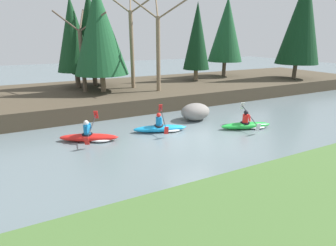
{
  "coord_description": "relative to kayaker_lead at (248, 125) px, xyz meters",
  "views": [
    {
      "loc": [
        -6.41,
        -9.83,
        4.56
      ],
      "look_at": [
        -0.93,
        1.26,
        0.55
      ],
      "focal_mm": 28.0,
      "sensor_mm": 36.0,
      "label": 1
    }
  ],
  "objects": [
    {
      "name": "conifer_tree_right",
      "position": [
        11.96,
        7.03,
        5.91
      ],
      "size": [
        3.74,
        3.74,
        8.95
      ],
      "color": "brown",
      "rests_on": "riverbank_far"
    },
    {
      "name": "bare_tree_mid_upstream",
      "position": [
        -6.72,
        9.05,
        3.38
      ],
      "size": [
        3.07,
        3.03,
        5.52
      ],
      "color": "brown",
      "rests_on": "riverbank_far"
    },
    {
      "name": "conifer_tree_mid_right",
      "position": [
        7.02,
        11.22,
        5.11
      ],
      "size": [
        3.3,
        3.3,
        7.25
      ],
      "color": "brown",
      "rests_on": "riverbank_far"
    },
    {
      "name": "bare_tree_mid_downstream",
      "position": [
        -3.16,
        9.11,
        4.19
      ],
      "size": [
        3.98,
        3.93,
        7.25
      ],
      "color": "#7A664C",
      "rests_on": "riverbank_far"
    },
    {
      "name": "kayaker_middle",
      "position": [
        -4.27,
        1.58,
        0.0
      ],
      "size": [
        2.77,
        2.03,
        1.2
      ],
      "rotation": [
        0.0,
        0.0,
        -0.29
      ],
      "color": "#1993D6",
      "rests_on": "ground"
    },
    {
      "name": "conifer_tree_left",
      "position": [
        -5.58,
        8.5,
        4.8
      ],
      "size": [
        3.64,
        3.64,
        6.84
      ],
      "color": "#7A664C",
      "rests_on": "riverbank_far"
    },
    {
      "name": "ground_plane",
      "position": [
        -3.19,
        -0.08,
        -0.2
      ],
      "size": [
        90.0,
        90.0,
        0.0
      ],
      "primitive_type": "plane",
      "color": "slate"
    },
    {
      "name": "conifer_tree_centre",
      "position": [
        3.11,
        10.2,
        4.51
      ],
      "size": [
        2.31,
        2.31,
        6.53
      ],
      "color": "#7A664C",
      "rests_on": "riverbank_far"
    },
    {
      "name": "kayaker_lead",
      "position": [
        0.0,
        0.0,
        0.0
      ],
      "size": [
        2.77,
        2.03,
        1.2
      ],
      "rotation": [
        0.0,
        0.0,
        -0.29
      ],
      "color": "green",
      "rests_on": "ground"
    },
    {
      "name": "conifer_tree_mid_left",
      "position": [
        -5.57,
        11.4,
        4.69
      ],
      "size": [
        3.35,
        3.35,
        6.86
      ],
      "color": "brown",
      "rests_on": "riverbank_far"
    },
    {
      "name": "boulder_midstream",
      "position": [
        -1.67,
        2.55,
        0.29
      ],
      "size": [
        1.74,
        1.36,
        0.98
      ],
      "color": "gray",
      "rests_on": "ground"
    },
    {
      "name": "riverbank_far",
      "position": [
        -3.19,
        9.68,
        0.29
      ],
      "size": [
        44.0,
        9.82,
        0.97
      ],
      "color": "#473D2D",
      "rests_on": "ground"
    },
    {
      "name": "bare_tree_downstream",
      "position": [
        -1.94,
        7.12,
        3.89
      ],
      "size": [
        3.65,
        3.6,
        6.62
      ],
      "color": "#7A664C",
      "rests_on": "riverbank_far"
    },
    {
      "name": "kayaker_trailing",
      "position": [
        -7.77,
        1.86,
        0.0
      ],
      "size": [
        2.7,
        1.95,
        1.2
      ],
      "rotation": [
        0.0,
        0.0,
        -0.44
      ],
      "color": "red",
      "rests_on": "ground"
    },
    {
      "name": "conifer_tree_far_left",
      "position": [
        -6.91,
        11.07,
        4.59
      ],
      "size": [
        2.7,
        2.7,
        6.43
      ],
      "color": "brown",
      "rests_on": "riverbank_far"
    }
  ]
}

